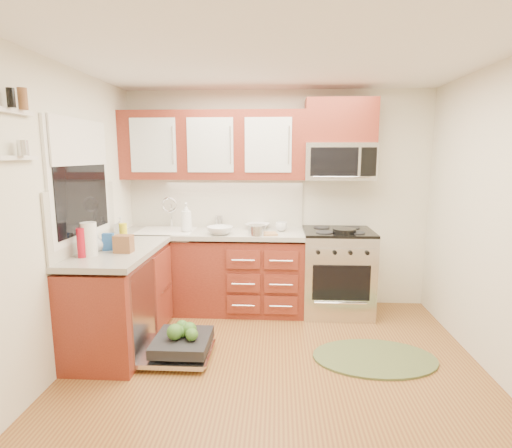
# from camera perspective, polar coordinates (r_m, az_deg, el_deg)

# --- Properties ---
(floor) EXTENTS (3.50, 3.50, 0.00)m
(floor) POSITION_cam_1_polar(r_m,az_deg,el_deg) (3.43, 2.72, -21.20)
(floor) COLOR brown
(floor) RESTS_ON ground
(ceiling) EXTENTS (3.50, 3.50, 0.00)m
(ceiling) POSITION_cam_1_polar(r_m,az_deg,el_deg) (3.03, 3.14, 23.76)
(ceiling) COLOR white
(ceiling) RESTS_ON ground
(wall_back) EXTENTS (3.50, 0.04, 2.50)m
(wall_back) POSITION_cam_1_polar(r_m,az_deg,el_deg) (4.72, 3.04, 3.48)
(wall_back) COLOR silver
(wall_back) RESTS_ON ground
(wall_front) EXTENTS (3.50, 0.04, 2.50)m
(wall_front) POSITION_cam_1_polar(r_m,az_deg,el_deg) (1.30, 2.47, -13.58)
(wall_front) COLOR silver
(wall_front) RESTS_ON ground
(wall_left) EXTENTS (0.04, 3.50, 2.50)m
(wall_left) POSITION_cam_1_polar(r_m,az_deg,el_deg) (3.47, -27.37, 0.12)
(wall_left) COLOR silver
(wall_left) RESTS_ON ground
(base_cabinet_back) EXTENTS (2.05, 0.60, 0.85)m
(base_cabinet_back) POSITION_cam_1_polar(r_m,az_deg,el_deg) (4.65, -6.10, -7.04)
(base_cabinet_back) COLOR maroon
(base_cabinet_back) RESTS_ON ground
(base_cabinet_left) EXTENTS (0.60, 1.25, 0.85)m
(base_cabinet_left) POSITION_cam_1_polar(r_m,az_deg,el_deg) (4.00, -18.80, -10.38)
(base_cabinet_left) COLOR maroon
(base_cabinet_left) RESTS_ON ground
(countertop_back) EXTENTS (2.07, 0.64, 0.05)m
(countertop_back) POSITION_cam_1_polar(r_m,az_deg,el_deg) (4.53, -6.23, -1.31)
(countertop_back) COLOR #B2AFA3
(countertop_back) RESTS_ON base_cabinet_back
(countertop_left) EXTENTS (0.64, 1.27, 0.05)m
(countertop_left) POSITION_cam_1_polar(r_m,az_deg,el_deg) (3.86, -19.04, -3.74)
(countertop_left) COLOR #B2AFA3
(countertop_left) RESTS_ON base_cabinet_left
(backsplash_back) EXTENTS (2.05, 0.02, 0.57)m
(backsplash_back) POSITION_cam_1_polar(r_m,az_deg,el_deg) (4.77, -5.72, 3.03)
(backsplash_back) COLOR beige
(backsplash_back) RESTS_ON ground
(backsplash_left) EXTENTS (0.02, 1.25, 0.57)m
(backsplash_left) POSITION_cam_1_polar(r_m,az_deg,el_deg) (3.92, -23.29, 0.83)
(backsplash_left) COLOR beige
(backsplash_left) RESTS_ON ground
(upper_cabinets) EXTENTS (2.05, 0.35, 0.75)m
(upper_cabinets) POSITION_cam_1_polar(r_m,az_deg,el_deg) (4.58, -6.18, 11.08)
(upper_cabinets) COLOR maroon
(upper_cabinets) RESTS_ON ground
(cabinet_over_mw) EXTENTS (0.76, 0.35, 0.47)m
(cabinet_over_mw) POSITION_cam_1_polar(r_m,az_deg,el_deg) (4.58, 11.93, 14.19)
(cabinet_over_mw) COLOR maroon
(cabinet_over_mw) RESTS_ON ground
(range) EXTENTS (0.76, 0.64, 0.95)m
(range) POSITION_cam_1_polar(r_m,az_deg,el_deg) (4.61, 11.48, -6.70)
(range) COLOR silver
(range) RESTS_ON ground
(microwave) EXTENTS (0.76, 0.38, 0.40)m
(microwave) POSITION_cam_1_polar(r_m,az_deg,el_deg) (4.54, 11.79, 8.74)
(microwave) COLOR silver
(microwave) RESTS_ON ground
(sink) EXTENTS (0.62, 0.50, 0.26)m
(sink) POSITION_cam_1_polar(r_m,az_deg,el_deg) (4.64, -12.66, -2.47)
(sink) COLOR white
(sink) RESTS_ON ground
(dishwasher) EXTENTS (0.70, 0.60, 0.20)m
(dishwasher) POSITION_cam_1_polar(r_m,az_deg,el_deg) (3.75, -11.08, -16.80)
(dishwasher) COLOR silver
(dishwasher) RESTS_ON ground
(window) EXTENTS (0.03, 1.05, 1.05)m
(window) POSITION_cam_1_polar(r_m,az_deg,el_deg) (3.87, -23.79, 5.75)
(window) COLOR white
(window) RESTS_ON ground
(window_blind) EXTENTS (0.02, 0.96, 0.40)m
(window_blind) POSITION_cam_1_polar(r_m,az_deg,el_deg) (3.85, -23.79, 10.66)
(window_blind) COLOR white
(window_blind) RESTS_ON ground
(shelf_upper) EXTENTS (0.04, 0.40, 0.03)m
(shelf_upper) POSITION_cam_1_polar(r_m,az_deg,el_deg) (3.13, -31.37, 13.59)
(shelf_upper) COLOR white
(shelf_upper) RESTS_ON ground
(shelf_lower) EXTENTS (0.04, 0.40, 0.03)m
(shelf_lower) POSITION_cam_1_polar(r_m,az_deg,el_deg) (3.12, -30.88, 8.12)
(shelf_lower) COLOR white
(shelf_lower) RESTS_ON ground
(rug) EXTENTS (1.19, 0.89, 0.02)m
(rug) POSITION_cam_1_polar(r_m,az_deg,el_deg) (3.84, 16.57, -17.88)
(rug) COLOR #59673B
(rug) RESTS_ON ground
(skillet) EXTENTS (0.28, 0.28, 0.05)m
(skillet) POSITION_cam_1_polar(r_m,az_deg,el_deg) (4.36, 12.51, -0.94)
(skillet) COLOR black
(skillet) RESTS_ON range
(stock_pot) EXTENTS (0.21, 0.21, 0.11)m
(stock_pot) POSITION_cam_1_polar(r_m,az_deg,el_deg) (4.24, 0.11, -0.90)
(stock_pot) COLOR silver
(stock_pot) RESTS_ON countertop_back
(cutting_board) EXTENTS (0.30, 0.22, 0.02)m
(cutting_board) POSITION_cam_1_polar(r_m,az_deg,el_deg) (4.29, 1.20, -1.41)
(cutting_board) COLOR #A8744D
(cutting_board) RESTS_ON countertop_back
(canister) EXTENTS (0.10, 0.10, 0.15)m
(canister) POSITION_cam_1_polar(r_m,az_deg,el_deg) (4.70, -5.33, 0.33)
(canister) COLOR silver
(canister) RESTS_ON countertop_back
(paper_towel_roll) EXTENTS (0.16, 0.16, 0.29)m
(paper_towel_roll) POSITION_cam_1_polar(r_m,az_deg,el_deg) (3.66, -22.75, -2.00)
(paper_towel_roll) COLOR white
(paper_towel_roll) RESTS_ON countertop_left
(mustard_bottle) EXTENTS (0.08, 0.08, 0.23)m
(mustard_bottle) POSITION_cam_1_polar(r_m,az_deg,el_deg) (3.88, -18.41, -1.55)
(mustard_bottle) COLOR yellow
(mustard_bottle) RESTS_ON countertop_left
(red_bottle) EXTENTS (0.08, 0.08, 0.25)m
(red_bottle) POSITION_cam_1_polar(r_m,az_deg,el_deg) (3.62, -23.72, -2.49)
(red_bottle) COLOR #B60F21
(red_bottle) RESTS_ON countertop_left
(wooden_box) EXTENTS (0.16, 0.12, 0.15)m
(wooden_box) POSITION_cam_1_polar(r_m,az_deg,el_deg) (3.68, -18.39, -2.71)
(wooden_box) COLOR brown
(wooden_box) RESTS_ON countertop_left
(blue_carton) EXTENTS (0.10, 0.07, 0.15)m
(blue_carton) POSITION_cam_1_polar(r_m,az_deg,el_deg) (3.82, -20.35, -2.39)
(blue_carton) COLOR #2458AB
(blue_carton) RESTS_ON countertop_left
(bowl_a) EXTENTS (0.33, 0.33, 0.07)m
(bowl_a) POSITION_cam_1_polar(r_m,az_deg,el_deg) (4.62, 0.23, -0.30)
(bowl_a) COLOR #999999
(bowl_a) RESTS_ON countertop_back
(bowl_b) EXTENTS (0.34, 0.34, 0.09)m
(bowl_b) POSITION_cam_1_polar(r_m,az_deg,el_deg) (4.31, -5.18, -0.93)
(bowl_b) COLOR #999999
(bowl_b) RESTS_ON countertop_back
(cup) EXTENTS (0.13, 0.13, 0.10)m
(cup) POSITION_cam_1_polar(r_m,az_deg,el_deg) (4.49, 3.64, -0.37)
(cup) COLOR #999999
(cup) RESTS_ON countertop_back
(soap_bottle_a) EXTENTS (0.14, 0.14, 0.33)m
(soap_bottle_a) POSITION_cam_1_polar(r_m,az_deg,el_deg) (4.47, -9.92, 0.91)
(soap_bottle_a) COLOR #999999
(soap_bottle_a) RESTS_ON countertop_back
(soap_bottle_b) EXTENTS (0.11, 0.11, 0.22)m
(soap_bottle_b) POSITION_cam_1_polar(r_m,az_deg,el_deg) (4.38, -18.75, -0.40)
(soap_bottle_b) COLOR #999999
(soap_bottle_b) RESTS_ON countertop_left
(soap_bottle_c) EXTENTS (0.16, 0.16, 0.16)m
(soap_bottle_c) POSITION_cam_1_polar(r_m,az_deg,el_deg) (3.83, -21.80, -2.39)
(soap_bottle_c) COLOR #999999
(soap_bottle_c) RESTS_ON countertop_left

